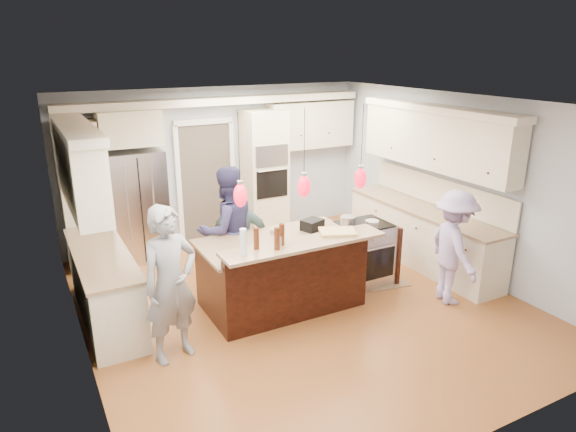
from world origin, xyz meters
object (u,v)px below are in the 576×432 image
refrigerator (137,206)px  island_range (364,253)px  kitchen_island (281,272)px  person_bar_end (171,284)px  person_far_left (227,230)px

refrigerator → island_range: 3.71m
refrigerator → kitchen_island: 2.91m
refrigerator → island_range: (2.71, -2.49, -0.44)m
island_range → person_bar_end: size_ratio=0.51×
person_bar_end → person_far_left: (1.18, 1.30, 0.01)m
island_range → person_bar_end: person_bar_end is taller
island_range → kitchen_island: bearing=-176.9°
kitchen_island → person_far_left: person_far_left is taller
refrigerator → person_far_left: bearing=-64.5°
person_bar_end → person_far_left: bearing=32.5°
kitchen_island → person_far_left: 0.99m
kitchen_island → person_far_left: (-0.45, 0.78, 0.42)m
island_range → person_far_left: person_far_left is taller
person_far_left → refrigerator: bearing=-70.7°
island_range → person_far_left: size_ratio=0.51×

